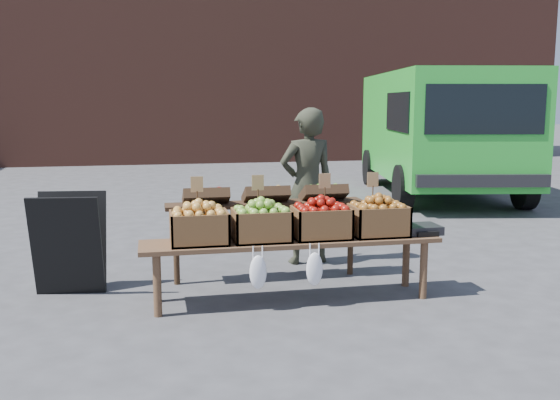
{
  "coord_description": "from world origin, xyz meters",
  "views": [
    {
      "loc": [
        -0.89,
        -5.31,
        1.79
      ],
      "look_at": [
        0.33,
        0.55,
        0.85
      ],
      "focal_mm": 40.0,
      "sensor_mm": 36.0,
      "label": 1
    }
  ],
  "objects": [
    {
      "name": "chalkboard_sign",
      "position": [
        -1.66,
        0.68,
        0.48
      ],
      "size": [
        0.67,
        0.42,
        0.97
      ],
      "primitive_type": null,
      "rotation": [
        0.0,
        0.0,
        -0.12
      ],
      "color": "black",
      "rests_on": "ground"
    },
    {
      "name": "crate_golden_apples",
      "position": [
        -0.49,
        0.05,
        0.71
      ],
      "size": [
        0.5,
        0.4,
        0.28
      ],
      "primitive_type": null,
      "color": "gold",
      "rests_on": "display_bench"
    },
    {
      "name": "display_bench",
      "position": [
        0.33,
        0.05,
        0.28
      ],
      "size": [
        2.7,
        0.56,
        0.57
      ],
      "primitive_type": null,
      "color": "#523723",
      "rests_on": "ground"
    },
    {
      "name": "vendor",
      "position": [
        0.81,
        1.34,
        0.87
      ],
      "size": [
        0.68,
        0.5,
        1.73
      ],
      "primitive_type": "imported",
      "rotation": [
        0.0,
        0.0,
        3.28
      ],
      "color": "#2B2E21",
      "rests_on": "ground"
    },
    {
      "name": "crate_green_apples",
      "position": [
        1.16,
        0.05,
        0.71
      ],
      "size": [
        0.5,
        0.4,
        0.28
      ],
      "primitive_type": null,
      "color": "#935212",
      "rests_on": "display_bench"
    },
    {
      "name": "back_table",
      "position": [
        0.23,
        0.77,
        0.52
      ],
      "size": [
        2.1,
        0.44,
        1.04
      ],
      "primitive_type": null,
      "color": "#302013",
      "rests_on": "ground"
    },
    {
      "name": "crate_russet_pears",
      "position": [
        0.06,
        0.05,
        0.71
      ],
      "size": [
        0.5,
        0.4,
        0.28
      ],
      "primitive_type": null,
      "color": "#4D7C28",
      "rests_on": "display_bench"
    },
    {
      "name": "weighing_scale",
      "position": [
        1.58,
        0.05,
        0.61
      ],
      "size": [
        0.34,
        0.3,
        0.08
      ],
      "primitive_type": "cube",
      "color": "black",
      "rests_on": "display_bench"
    },
    {
      "name": "ground",
      "position": [
        0.0,
        0.0,
        0.0
      ],
      "size": [
        80.0,
        80.0,
        0.0
      ],
      "primitive_type": "plane",
      "color": "#414143"
    },
    {
      "name": "delivery_van",
      "position": [
        4.55,
        5.8,
        1.17
      ],
      "size": [
        3.29,
        5.55,
        2.33
      ],
      "primitive_type": null,
      "rotation": [
        0.0,
        0.0,
        -0.18
      ],
      "color": "green",
      "rests_on": "ground"
    },
    {
      "name": "crate_red_apples",
      "position": [
        0.61,
        0.05,
        0.71
      ],
      "size": [
        0.5,
        0.4,
        0.28
      ],
      "primitive_type": null,
      "color": "#780800",
      "rests_on": "display_bench"
    }
  ]
}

